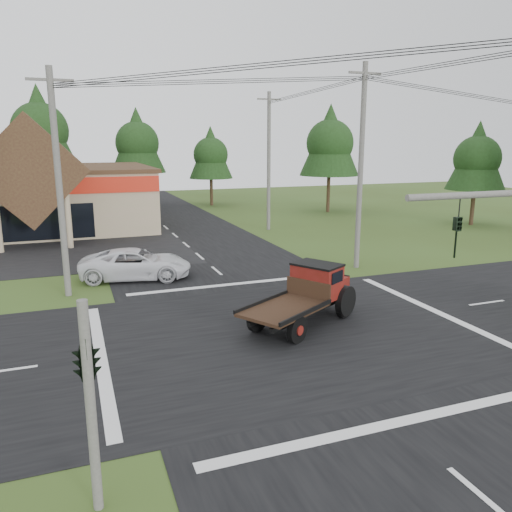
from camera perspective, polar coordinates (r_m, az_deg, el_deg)
name	(u,v)px	position (r m, az deg, el deg)	size (l,w,h in m)	color
ground	(287,331)	(19.75, 3.61, -8.60)	(120.00, 120.00, 0.00)	#37491A
road_ns	(287,331)	(19.74, 3.61, -8.57)	(12.00, 120.00, 0.02)	black
road_ew	(287,331)	(19.74, 3.61, -8.56)	(120.00, 12.00, 0.02)	black
traffic_signal_corner	(85,341)	(10.13, -18.93, -9.22)	(0.53, 2.48, 4.40)	#595651
utility_pole_nw	(59,183)	(24.83, -21.60, 7.75)	(2.00, 0.30, 10.50)	#595651
utility_pole_ne	(361,166)	(29.27, 11.88, 9.99)	(2.00, 0.30, 11.50)	#595651
utility_pole_n	(269,161)	(41.79, 1.47, 10.82)	(2.00, 0.30, 11.20)	#595651
tree_row_c	(40,128)	(57.83, -23.51, 13.31)	(7.28, 7.28, 13.13)	#332316
tree_row_d	(137,141)	(59.24, -13.43, 12.67)	(6.16, 6.16, 11.11)	#332316
tree_row_e	(211,153)	(58.86, -5.20, 11.65)	(5.04, 5.04, 9.09)	#332316
tree_side_ne	(330,141)	(53.29, 8.45, 12.89)	(6.16, 6.16, 11.11)	#332316
tree_side_e_near	(477,156)	(48.33, 23.98, 10.37)	(5.04, 5.04, 9.09)	#332316
antique_flatbed_truck	(301,297)	(20.07, 5.20, -4.65)	(2.18, 5.70, 2.39)	#55130C
white_pickup	(136,264)	(27.68, -13.56, -0.88)	(2.70, 5.86, 1.63)	silver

